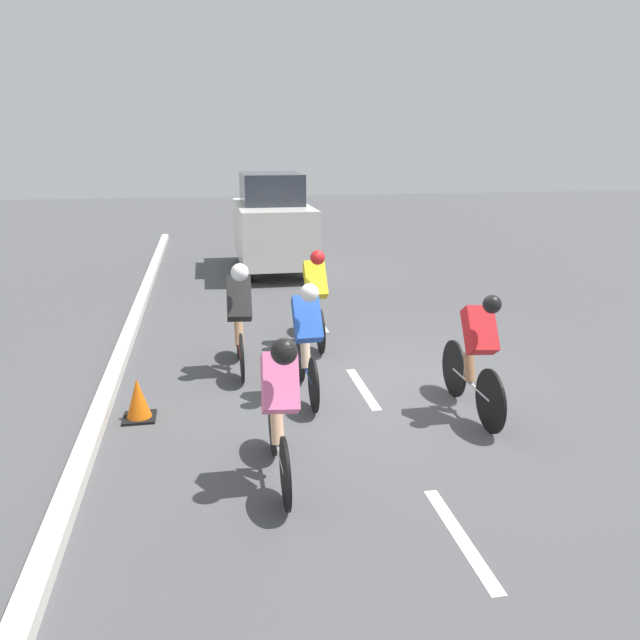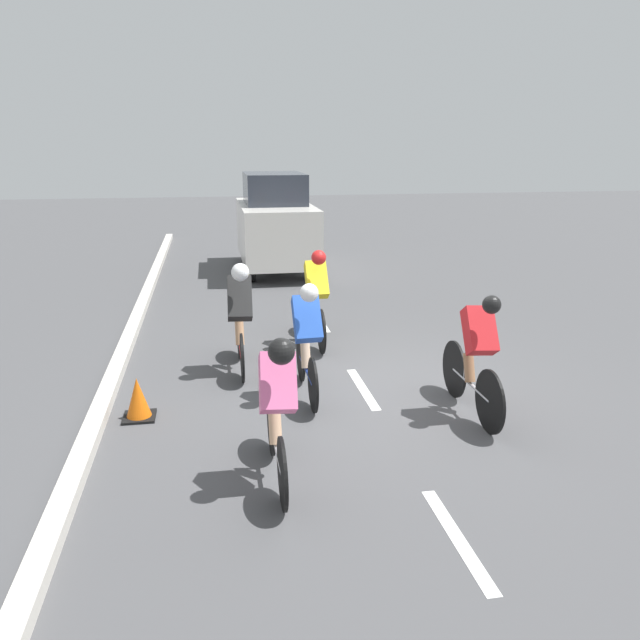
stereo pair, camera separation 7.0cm
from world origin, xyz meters
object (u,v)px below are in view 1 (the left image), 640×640
Objects in this scene: cyclist_pink at (280,404)px; cyclist_blue at (307,337)px; cyclist_black at (239,314)px; support_car at (272,223)px; cyclist_red at (477,352)px; cyclist_yellow at (315,295)px; traffic_cone at (138,400)px.

cyclist_blue is (-0.57, -1.96, -0.00)m from cyclist_pink.
cyclist_black is 0.42× the size of support_car.
support_car is at bearing -93.30° from cyclist_blue.
cyclist_yellow reaches higher than cyclist_red.
traffic_cone is at bearing 73.49° from support_car.
traffic_cone is at bearing 43.60° from cyclist_yellow.
cyclist_black reaches higher than cyclist_pink.
cyclist_red is 3.22m from cyclist_yellow.
cyclist_blue is 1.31m from cyclist_black.
cyclist_blue is at bearing 125.26° from cyclist_black.
cyclist_pink is 0.99× the size of cyclist_blue.
traffic_cone is at bearing -8.61° from cyclist_red.
cyclist_black is (0.18, -3.02, 0.04)m from cyclist_pink.
support_car reaches higher than cyclist_blue.
cyclist_red is 2.63m from cyclist_pink.
traffic_cone is (2.47, 8.32, -0.92)m from support_car.
support_car is 7.78× the size of traffic_cone.
cyclist_black reaches higher than cyclist_red.
cyclist_pink is 3.03m from cyclist_black.
cyclist_yellow is (1.35, -2.93, 0.04)m from cyclist_red.
traffic_cone is (1.25, 1.34, -0.60)m from cyclist_black.
cyclist_black is (2.57, -1.92, 0.07)m from cyclist_red.
cyclist_yellow is 3.53× the size of traffic_cone.
cyclist_red is 3.21m from cyclist_black.
cyclist_blue is (1.81, -0.85, 0.03)m from cyclist_red.
traffic_cone is at bearing 47.08° from cyclist_black.
cyclist_pink reaches higher than traffic_cone.
cyclist_yellow is (-0.47, -2.08, 0.01)m from cyclist_blue.
cyclist_pink is 3.35× the size of traffic_cone.
cyclist_red is at bearing 114.69° from cyclist_yellow.
cyclist_blue reaches higher than cyclist_pink.
cyclist_blue is 1.03× the size of cyclist_black.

